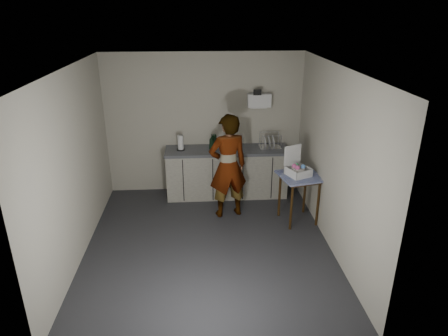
{
  "coord_description": "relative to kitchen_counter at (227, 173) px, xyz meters",
  "views": [
    {
      "loc": [
        -0.1,
        -5.13,
        3.33
      ],
      "look_at": [
        0.27,
        0.45,
        1.05
      ],
      "focal_mm": 32.0,
      "sensor_mm": 36.0,
      "label": 1
    }
  ],
  "objects": [
    {
      "name": "ceiling",
      "position": [
        -0.4,
        -1.7,
        2.17
      ],
      "size": [
        3.6,
        4.0,
        0.01
      ],
      "primitive_type": "cube",
      "color": "white",
      "rests_on": "wall_back"
    },
    {
      "name": "side_table",
      "position": [
        1.1,
        -1.07,
        0.28
      ],
      "size": [
        0.75,
        0.75,
        0.82
      ],
      "rotation": [
        0.0,
        0.0,
        0.21
      ],
      "color": "#3E250E",
      "rests_on": "ground"
    },
    {
      "name": "kitchen_counter",
      "position": [
        0.0,
        0.0,
        0.0
      ],
      "size": [
        2.24,
        0.62,
        0.91
      ],
      "color": "black",
      "rests_on": "ground"
    },
    {
      "name": "standing_man",
      "position": [
        -0.04,
        -0.79,
        0.46
      ],
      "size": [
        0.73,
        0.57,
        1.77
      ],
      "primitive_type": "imported",
      "rotation": [
        0.0,
        0.0,
        3.39
      ],
      "color": "#B2A593",
      "rests_on": "ground"
    },
    {
      "name": "wall_back",
      "position": [
        -0.4,
        0.29,
        0.87
      ],
      "size": [
        3.6,
        0.02,
        2.6
      ],
      "primitive_type": "cube",
      "color": "beige",
      "rests_on": "ground"
    },
    {
      "name": "dish_rack",
      "position": [
        0.79,
        0.02,
        0.54
      ],
      "size": [
        0.39,
        0.29,
        0.27
      ],
      "color": "silver",
      "rests_on": "kitchen_counter"
    },
    {
      "name": "soap_bottle",
      "position": [
        -0.27,
        -0.04,
        0.63
      ],
      "size": [
        0.13,
        0.13,
        0.29
      ],
      "primitive_type": "imported",
      "rotation": [
        0.0,
        0.0,
        0.19
      ],
      "color": "black",
      "rests_on": "kitchen_counter"
    },
    {
      "name": "ground",
      "position": [
        -0.4,
        -1.7,
        -0.43
      ],
      "size": [
        4.0,
        4.0,
        0.0
      ],
      "primitive_type": "plane",
      "color": "#29292E",
      "rests_on": "ground"
    },
    {
      "name": "soda_can",
      "position": [
        -0.06,
        -0.02,
        0.54
      ],
      "size": [
        0.06,
        0.06,
        0.11
      ],
      "primitive_type": "cylinder",
      "color": "red",
      "rests_on": "kitchen_counter"
    },
    {
      "name": "wall_right",
      "position": [
        1.39,
        -1.7,
        0.87
      ],
      "size": [
        0.02,
        4.0,
        2.6
      ],
      "primitive_type": "cube",
      "color": "beige",
      "rests_on": "ground"
    },
    {
      "name": "bakery_box",
      "position": [
        1.05,
        -1.05,
        0.49
      ],
      "size": [
        0.44,
        0.44,
        0.46
      ],
      "rotation": [
        0.0,
        0.0,
        0.44
      ],
      "color": "white",
      "rests_on": "side_table"
    },
    {
      "name": "wall_left",
      "position": [
        -2.19,
        -1.7,
        0.87
      ],
      "size": [
        0.02,
        4.0,
        2.6
      ],
      "primitive_type": "cube",
      "color": "beige",
      "rests_on": "ground"
    },
    {
      "name": "paper_towel",
      "position": [
        -0.83,
        0.01,
        0.61
      ],
      "size": [
        0.15,
        0.15,
        0.27
      ],
      "color": "black",
      "rests_on": "kitchen_counter"
    },
    {
      "name": "dark_bottle",
      "position": [
        -0.22,
        0.03,
        0.62
      ],
      "size": [
        0.08,
        0.08,
        0.27
      ],
      "primitive_type": "cylinder",
      "color": "black",
      "rests_on": "kitchen_counter"
    },
    {
      "name": "wall_shelf",
      "position": [
        0.6,
        0.22,
        1.32
      ],
      "size": [
        0.42,
        0.18,
        0.37
      ],
      "color": "white",
      "rests_on": "ground"
    }
  ]
}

